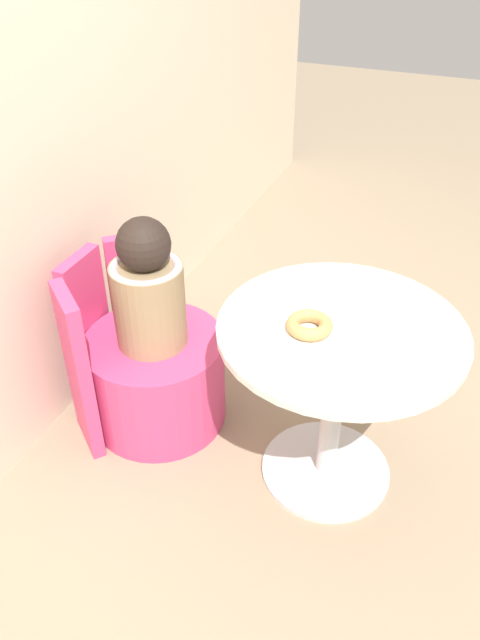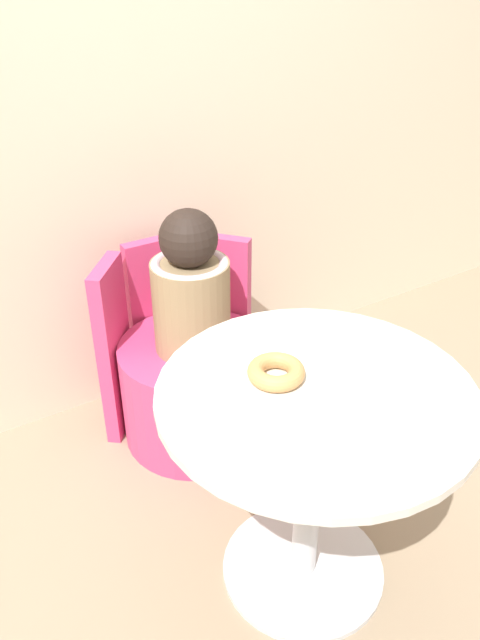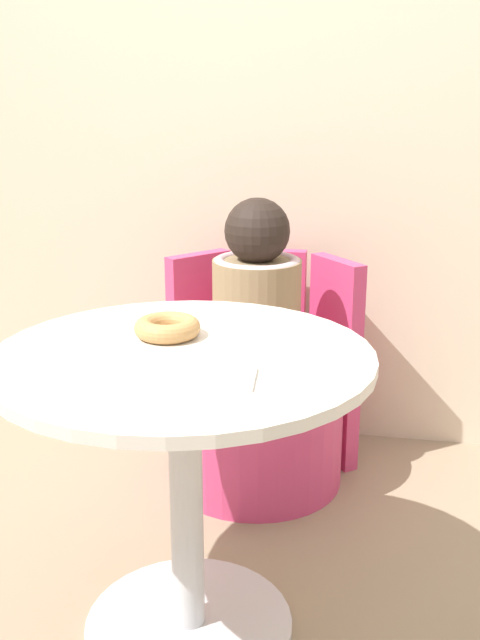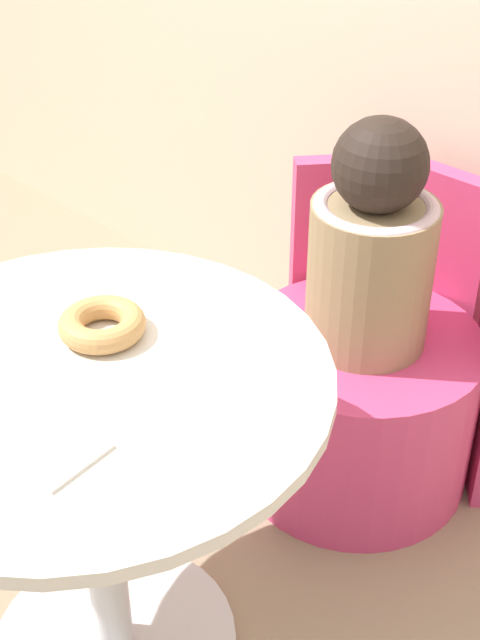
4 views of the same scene
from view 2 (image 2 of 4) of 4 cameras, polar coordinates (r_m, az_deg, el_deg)
ground_plane at (r=1.98m, az=3.23°, el=-23.01°), size 12.00×12.00×0.00m
back_wall at (r=2.21m, az=-13.75°, el=19.77°), size 6.00×0.06×2.40m
round_table at (r=1.65m, az=6.70°, el=-11.25°), size 0.79×0.79×0.67m
tub_chair at (r=2.32m, az=-4.10°, el=-6.37°), size 0.54×0.54×0.39m
booth_backrest at (r=2.41m, az=-6.78°, el=-0.77°), size 0.64×0.23×0.68m
child_figure at (r=2.09m, az=-4.53°, el=2.86°), size 0.26×0.26×0.51m
donut at (r=1.55m, az=3.32°, el=-4.75°), size 0.14×0.14×0.04m
paper_napkin at (r=1.53m, az=13.66°, el=-7.38°), size 0.13×0.13×0.01m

